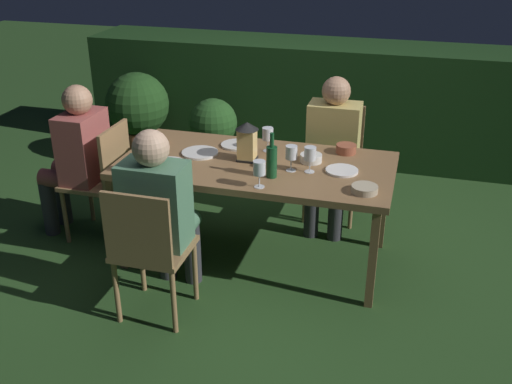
{
  "coord_description": "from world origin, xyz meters",
  "views": [
    {
      "loc": [
        0.99,
        -3.52,
        2.24
      ],
      "look_at": [
        0.0,
        0.0,
        0.51
      ],
      "focal_mm": 42.08,
      "sensor_mm": 36.0,
      "label": 1
    }
  ],
  "objects_px": {
    "person_in_mustard": "(332,147)",
    "lantern_centerpiece": "(247,139)",
    "bowl_salad": "(365,189)",
    "potted_plant_corner": "(214,133)",
    "person_in_rust": "(76,154)",
    "green_bottle_on_table": "(272,161)",
    "wine_glass_b": "(310,155)",
    "bowl_olives": "(156,140)",
    "dining_table": "(256,170)",
    "wine_glass_c": "(268,135)",
    "chair_side_right_b": "(335,156)",
    "person_in_green": "(161,209)",
    "plate_c": "(200,153)",
    "chair_side_left_a": "(148,247)",
    "wine_glass_d": "(259,169)",
    "potted_plant_by_hedge": "(138,111)",
    "wine_glass_a": "(291,154)",
    "wine_glass_e": "(139,156)",
    "chair_head_near": "(103,176)",
    "plate_b": "(342,171)",
    "bowl_dip": "(346,148)",
    "side_table": "(308,112)",
    "ice_bucket": "(309,81)",
    "plate_a": "(236,145)",
    "bowl_bread": "(311,158)"
  },
  "relations": [
    {
      "from": "person_in_mustard",
      "to": "lantern_centerpiece",
      "type": "height_order",
      "value": "person_in_mustard"
    },
    {
      "from": "bowl_salad",
      "to": "potted_plant_corner",
      "type": "xyz_separation_m",
      "value": [
        -1.52,
        1.62,
        -0.36
      ]
    },
    {
      "from": "person_in_rust",
      "to": "green_bottle_on_table",
      "type": "relative_size",
      "value": 3.96
    },
    {
      "from": "wine_glass_b",
      "to": "bowl_olives",
      "type": "height_order",
      "value": "wine_glass_b"
    },
    {
      "from": "dining_table",
      "to": "wine_glass_c",
      "type": "bearing_deg",
      "value": 84.27
    },
    {
      "from": "chair_side_right_b",
      "to": "bowl_salad",
      "type": "height_order",
      "value": "chair_side_right_b"
    },
    {
      "from": "person_in_green",
      "to": "plate_c",
      "type": "distance_m",
      "value": 0.69
    },
    {
      "from": "chair_side_left_a",
      "to": "lantern_centerpiece",
      "type": "distance_m",
      "value": 1.0
    },
    {
      "from": "wine_glass_d",
      "to": "plate_c",
      "type": "distance_m",
      "value": 0.68
    },
    {
      "from": "wine_glass_b",
      "to": "wine_glass_d",
      "type": "xyz_separation_m",
      "value": [
        -0.25,
        -0.31,
        0.0
      ]
    },
    {
      "from": "person_in_mustard",
      "to": "potted_plant_by_hedge",
      "type": "relative_size",
      "value": 1.33
    },
    {
      "from": "wine_glass_a",
      "to": "wine_glass_e",
      "type": "relative_size",
      "value": 1.0
    },
    {
      "from": "green_bottle_on_table",
      "to": "wine_glass_d",
      "type": "relative_size",
      "value": 1.72
    },
    {
      "from": "green_bottle_on_table",
      "to": "potted_plant_corner",
      "type": "height_order",
      "value": "green_bottle_on_table"
    },
    {
      "from": "chair_head_near",
      "to": "person_in_mustard",
      "type": "bearing_deg",
      "value": 22.4
    },
    {
      "from": "plate_c",
      "to": "bowl_salad",
      "type": "bearing_deg",
      "value": -15.37
    },
    {
      "from": "wine_glass_a",
      "to": "plate_b",
      "type": "relative_size",
      "value": 0.81
    },
    {
      "from": "dining_table",
      "to": "person_in_mustard",
      "type": "bearing_deg",
      "value": 57.67
    },
    {
      "from": "green_bottle_on_table",
      "to": "bowl_dip",
      "type": "bearing_deg",
      "value": 53.6
    },
    {
      "from": "green_bottle_on_table",
      "to": "wine_glass_a",
      "type": "height_order",
      "value": "green_bottle_on_table"
    },
    {
      "from": "chair_head_near",
      "to": "wine_glass_a",
      "type": "distance_m",
      "value": 1.45
    },
    {
      "from": "person_in_rust",
      "to": "wine_glass_d",
      "type": "xyz_separation_m",
      "value": [
        1.47,
        -0.37,
        0.2
      ]
    },
    {
      "from": "wine_glass_d",
      "to": "side_table",
      "type": "distance_m",
      "value": 2.52
    },
    {
      "from": "chair_side_left_a",
      "to": "bowl_salad",
      "type": "relative_size",
      "value": 5.54
    },
    {
      "from": "bowl_salad",
      "to": "wine_glass_e",
      "type": "bearing_deg",
      "value": -175.79
    },
    {
      "from": "person_in_mustard",
      "to": "wine_glass_c",
      "type": "distance_m",
      "value": 0.61
    },
    {
      "from": "ice_bucket",
      "to": "potted_plant_by_hedge",
      "type": "relative_size",
      "value": 0.4
    },
    {
      "from": "plate_a",
      "to": "chair_side_left_a",
      "type": "bearing_deg",
      "value": -99.89
    },
    {
      "from": "chair_side_left_a",
      "to": "potted_plant_by_hedge",
      "type": "relative_size",
      "value": 1.0
    },
    {
      "from": "dining_table",
      "to": "plate_b",
      "type": "height_order",
      "value": "plate_b"
    },
    {
      "from": "chair_head_near",
      "to": "person_in_green",
      "type": "height_order",
      "value": "person_in_green"
    },
    {
      "from": "wine_glass_e",
      "to": "potted_plant_corner",
      "type": "xyz_separation_m",
      "value": [
        -0.13,
        1.72,
        -0.46
      ]
    },
    {
      "from": "chair_head_near",
      "to": "chair_side_right_b",
      "type": "distance_m",
      "value": 1.77
    },
    {
      "from": "chair_head_near",
      "to": "side_table",
      "type": "distance_m",
      "value": 2.38
    },
    {
      "from": "dining_table",
      "to": "potted_plant_corner",
      "type": "bearing_deg",
      "value": 120.07
    },
    {
      "from": "chair_side_right_b",
      "to": "person_in_mustard",
      "type": "relative_size",
      "value": 0.76
    },
    {
      "from": "person_in_rust",
      "to": "person_in_mustard",
      "type": "xyz_separation_m",
      "value": [
        1.75,
        0.64,
        0.0
      ]
    },
    {
      "from": "bowl_olives",
      "to": "potted_plant_by_hedge",
      "type": "relative_size",
      "value": 0.16
    },
    {
      "from": "bowl_bread",
      "to": "potted_plant_corner",
      "type": "distance_m",
      "value": 1.71
    },
    {
      "from": "bowl_salad",
      "to": "potted_plant_corner",
      "type": "relative_size",
      "value": 0.22
    },
    {
      "from": "wine_glass_d",
      "to": "bowl_bread",
      "type": "height_order",
      "value": "wine_glass_d"
    },
    {
      "from": "wine_glass_e",
      "to": "bowl_salad",
      "type": "distance_m",
      "value": 1.4
    },
    {
      "from": "green_bottle_on_table",
      "to": "bowl_salad",
      "type": "bearing_deg",
      "value": -7.0
    },
    {
      "from": "plate_c",
      "to": "bowl_dip",
      "type": "bearing_deg",
      "value": 16.66
    },
    {
      "from": "bowl_bread",
      "to": "bowl_dip",
      "type": "bearing_deg",
      "value": 47.96
    },
    {
      "from": "wine_glass_c",
      "to": "wine_glass_e",
      "type": "xyz_separation_m",
      "value": [
        -0.68,
        -0.59,
        0.0
      ]
    },
    {
      "from": "person_in_green",
      "to": "bowl_olives",
      "type": "bearing_deg",
      "value": 115.45
    },
    {
      "from": "dining_table",
      "to": "chair_side_right_b",
      "type": "bearing_deg",
      "value": 64.12
    },
    {
      "from": "side_table",
      "to": "plate_c",
      "type": "bearing_deg",
      "value": -99.85
    },
    {
      "from": "wine_glass_c",
      "to": "bowl_dip",
      "type": "distance_m",
      "value": 0.54
    }
  ]
}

